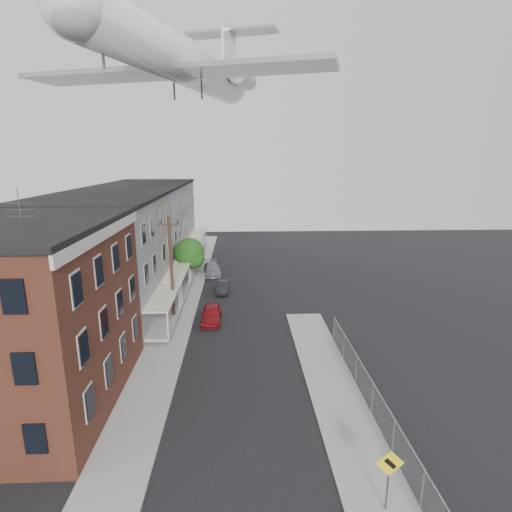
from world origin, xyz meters
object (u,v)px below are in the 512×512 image
(utility_pole, at_px, (171,268))
(car_near, at_px, (211,314))
(warning_sign, at_px, (389,471))
(car_mid, at_px, (223,287))
(car_far, at_px, (212,269))
(street_tree, at_px, (191,254))
(airplane, at_px, (185,63))

(utility_pole, relative_size, car_near, 2.22)
(warning_sign, bearing_deg, car_mid, 105.63)
(warning_sign, relative_size, utility_pole, 0.31)
(utility_pole, xyz_separation_m, car_near, (3.14, -0.08, -3.99))
(car_mid, bearing_deg, car_near, -94.35)
(car_near, relative_size, car_far, 0.88)
(utility_pole, distance_m, car_near, 5.07)
(street_tree, bearing_deg, car_far, 63.83)
(warning_sign, xyz_separation_m, car_mid, (-7.40, 26.46, -1.31))
(warning_sign, bearing_deg, airplane, 112.85)
(warning_sign, relative_size, street_tree, 0.54)
(airplane, bearing_deg, utility_pole, -103.39)
(car_far, height_order, airplane, airplane)
(warning_sign, height_order, car_mid, warning_sign)
(car_mid, xyz_separation_m, airplane, (-2.65, -2.60, 20.53))
(street_tree, distance_m, car_near, 10.75)
(warning_sign, relative_size, car_near, 0.69)
(street_tree, xyz_separation_m, car_far, (1.95, 3.97, -2.78))
(car_near, xyz_separation_m, car_far, (-0.86, 13.98, -0.02))
(car_near, height_order, car_far, car_near)
(warning_sign, bearing_deg, car_far, 105.16)
(car_mid, bearing_deg, airplane, -134.84)
(street_tree, distance_m, airplane, 18.38)
(street_tree, xyz_separation_m, car_near, (2.81, -10.00, -2.76))
(airplane, bearing_deg, car_near, -67.95)
(warning_sign, relative_size, airplane, 0.10)
(utility_pole, bearing_deg, warning_sign, -59.52)
(warning_sign, distance_m, car_far, 34.13)
(warning_sign, xyz_separation_m, car_far, (-8.92, 32.92, -1.21))
(utility_pole, distance_m, car_far, 14.64)
(car_mid, xyz_separation_m, car_far, (-1.52, 6.47, 0.10))
(car_far, relative_size, airplane, 0.16)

